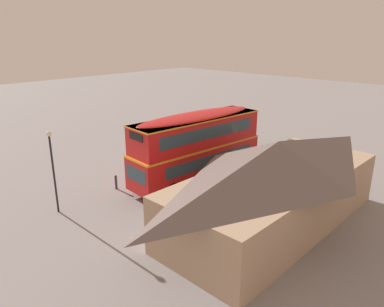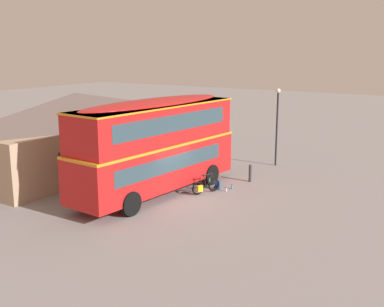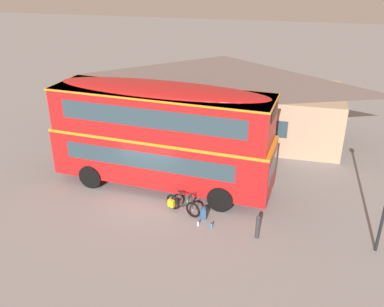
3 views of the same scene
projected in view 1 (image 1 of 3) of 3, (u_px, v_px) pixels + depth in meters
name	position (u px, v px, depth m)	size (l,w,h in m)	color
ground_plane	(188.00, 176.00, 26.51)	(120.00, 120.00, 0.00)	gray
double_decker_bus	(197.00, 145.00, 24.80)	(10.04, 3.35, 4.79)	black
touring_bicycle	(162.00, 174.00, 25.84)	(1.60, 0.75, 1.06)	black
backpack_on_ground	(150.00, 179.00, 25.32)	(0.32, 0.35, 0.50)	#2D4C7A
water_bottle_clear_plastic	(146.00, 179.00, 25.80)	(0.08, 0.08, 0.22)	silver
water_bottle_blue_sports	(139.00, 180.00, 25.46)	(0.08, 0.08, 0.25)	#338CBF
pub_building	(276.00, 183.00, 19.28)	(13.74, 5.90, 4.64)	tan
street_lamp	(53.00, 164.00, 20.35)	(0.28, 0.28, 4.80)	black
kerb_bollard	(116.00, 182.00, 24.22)	(0.16, 0.16, 0.97)	#333338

